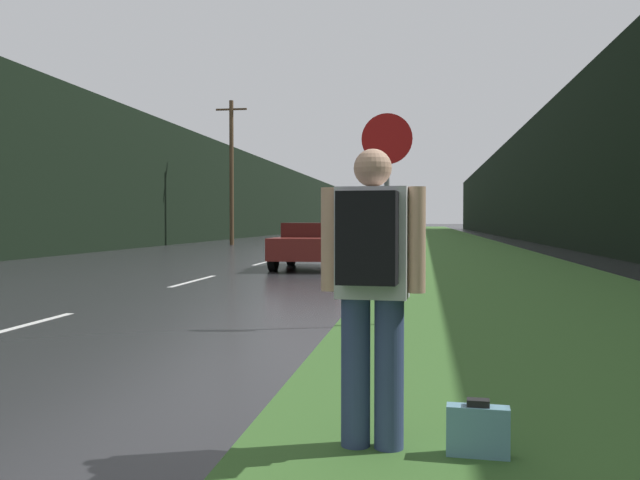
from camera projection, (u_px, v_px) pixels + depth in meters
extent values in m
cube|color=#386028|center=(455.00, 244.00, 39.40)|extent=(6.00, 240.00, 0.02)
cube|color=silver|center=(10.00, 329.00, 8.63)|extent=(0.12, 3.00, 0.01)
cube|color=silver|center=(194.00, 281.00, 15.55)|extent=(0.12, 3.00, 0.01)
cube|color=silver|center=(264.00, 262.00, 22.47)|extent=(0.12, 3.00, 0.01)
cube|color=black|center=(221.00, 193.00, 51.77)|extent=(2.00, 140.00, 7.01)
cube|color=black|center=(535.00, 184.00, 48.26)|extent=(2.00, 140.00, 8.00)
cylinder|color=#4C3823|center=(232.00, 173.00, 38.56)|extent=(0.24, 0.24, 8.22)
cube|color=#4C3823|center=(231.00, 109.00, 38.45)|extent=(1.80, 0.10, 0.10)
cylinder|color=slate|center=(387.00, 245.00, 8.92)|extent=(0.07, 0.07, 2.13)
cylinder|color=#B71414|center=(387.00, 139.00, 8.88)|extent=(0.67, 0.02, 0.67)
cylinder|color=navy|center=(356.00, 373.00, 4.10)|extent=(0.18, 0.18, 0.92)
cylinder|color=navy|center=(389.00, 375.00, 4.06)|extent=(0.18, 0.18, 0.92)
cube|color=silver|center=(373.00, 243.00, 4.06)|extent=(0.44, 0.27, 0.67)
sphere|color=tan|center=(373.00, 168.00, 4.05)|extent=(0.23, 0.23, 0.23)
cylinder|color=tan|center=(329.00, 239.00, 4.12)|extent=(0.10, 0.10, 0.63)
cylinder|color=tan|center=(417.00, 240.00, 4.00)|extent=(0.10, 0.10, 0.63)
cube|color=black|center=(367.00, 238.00, 3.85)|extent=(0.35, 0.20, 0.53)
cube|color=#6093A8|center=(478.00, 433.00, 3.93)|extent=(0.37, 0.14, 0.31)
cube|color=black|center=(478.00, 403.00, 3.93)|extent=(0.14, 0.09, 0.04)
cube|color=maroon|center=(313.00, 247.00, 19.67)|extent=(1.87, 4.09, 0.61)
cube|color=#40120F|center=(314.00, 230.00, 19.86)|extent=(1.59, 1.84, 0.41)
cylinder|color=black|center=(337.00, 259.00, 18.29)|extent=(0.20, 0.70, 0.70)
cylinder|color=black|center=(273.00, 259.00, 18.56)|extent=(0.20, 0.70, 0.70)
cylinder|color=black|center=(348.00, 254.00, 20.80)|extent=(0.20, 0.70, 0.70)
cylinder|color=black|center=(291.00, 254.00, 21.07)|extent=(0.20, 0.70, 0.70)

